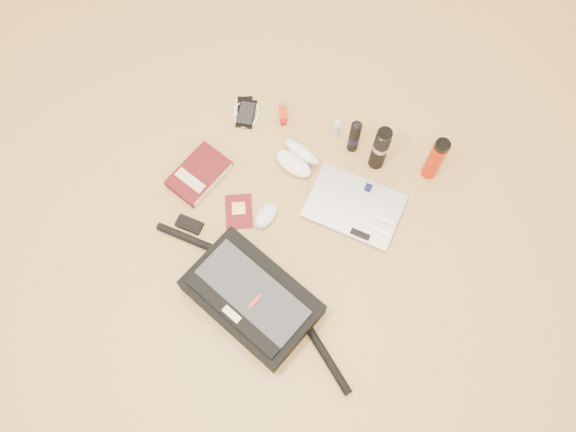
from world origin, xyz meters
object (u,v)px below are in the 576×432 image
(laptop, at_px, (354,207))
(thermos_black, at_px, (380,148))
(messenger_bag, at_px, (251,298))
(thermos_red, at_px, (435,159))
(book, at_px, (199,175))

(laptop, distance_m, thermos_black, 0.23)
(messenger_bag, distance_m, thermos_red, 0.83)
(laptop, distance_m, book, 0.60)
(book, distance_m, thermos_red, 0.88)
(messenger_bag, relative_size, book, 3.19)
(messenger_bag, xyz_separation_m, thermos_black, (0.27, 0.66, 0.06))
(messenger_bag, distance_m, book, 0.53)
(messenger_bag, bearing_deg, thermos_black, 90.42)
(laptop, xyz_separation_m, thermos_red, (0.23, 0.23, 0.10))
(laptop, relative_size, book, 1.38)
(thermos_black, bearing_deg, messenger_bag, -112.14)
(messenger_bag, height_order, book, messenger_bag)
(book, relative_size, thermos_black, 1.15)
(book, xyz_separation_m, thermos_red, (0.82, 0.29, 0.09))
(thermos_black, distance_m, thermos_red, 0.20)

